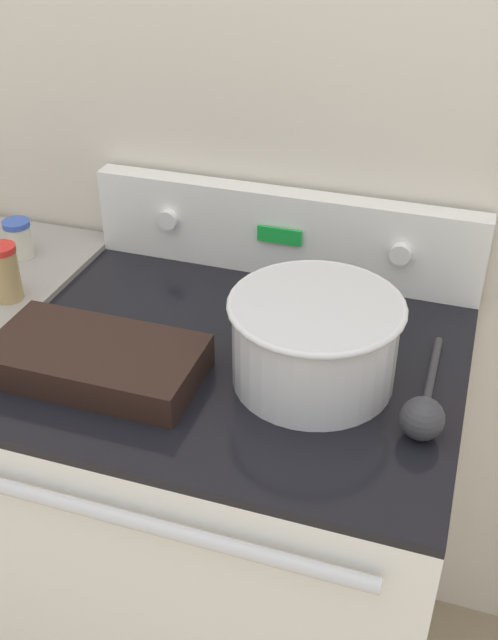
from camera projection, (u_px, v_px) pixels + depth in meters
kitchen_wall at (296, 111)px, 1.42m from camera, size 8.00×0.05×2.50m
stove_range at (237, 533)px, 1.56m from camera, size 0.79×0.68×0.93m
control_panel at (284, 233)px, 1.49m from camera, size 0.79×0.07×0.18m
mixing_bowl at (315, 337)px, 1.19m from camera, size 0.28×0.28×0.15m
casserole_dish at (96, 358)px, 1.24m from camera, size 0.35×0.19×0.06m
ladle at (423, 413)px, 1.12m from camera, size 0.07×0.29×0.07m
spice_jar_red_cap at (5, 272)px, 1.40m from camera, size 0.06×0.06×0.11m
spice_jar_blue_cap at (19, 239)px, 1.55m from camera, size 0.06×0.06×0.08m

